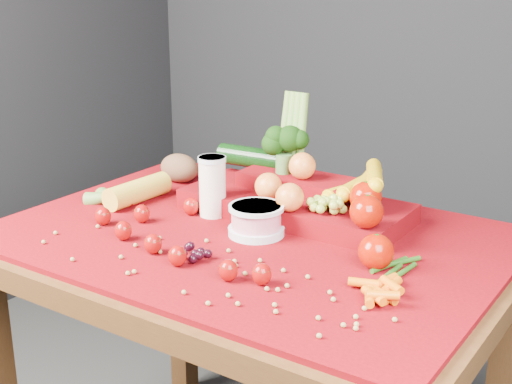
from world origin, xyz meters
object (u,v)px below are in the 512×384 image
Objects in this scene: yogurt_bowl at (256,219)px; produce_mound at (304,192)px; milk_glass at (212,184)px; table at (251,279)px.

yogurt_bowl is 0.16m from produce_mound.
produce_mound is at bearing 81.77° from yogurt_bowl.
yogurt_bowl is at bearing -17.19° from milk_glass.
produce_mound is at bearing 32.88° from milk_glass.
milk_glass is 0.16m from yogurt_bowl.
yogurt_bowl reaches higher than table.
produce_mound is (0.02, 0.16, 0.02)m from yogurt_bowl.
yogurt_bowl is 0.21× the size of produce_mound.
table is at bearing -18.86° from milk_glass.
milk_glass is at bearing -147.12° from produce_mound.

